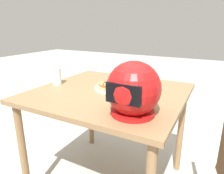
# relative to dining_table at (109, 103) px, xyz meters

# --- Properties ---
(dining_table) EXTENTS (1.02, 0.95, 0.78)m
(dining_table) POSITION_rel_dining_table_xyz_m (0.00, 0.00, 0.00)
(dining_table) COLOR olive
(dining_table) RESTS_ON ground
(pizza_plate) EXTENTS (0.29, 0.29, 0.01)m
(pizza_plate) POSITION_rel_dining_table_xyz_m (-0.01, -0.06, 0.10)
(pizza_plate) COLOR white
(pizza_plate) RESTS_ON dining_table
(pizza) EXTENTS (0.26, 0.26, 0.05)m
(pizza) POSITION_rel_dining_table_xyz_m (-0.01, -0.06, 0.12)
(pizza) COLOR tan
(pizza) RESTS_ON pizza_plate
(motorcycle_helmet) EXTENTS (0.28, 0.28, 0.28)m
(motorcycle_helmet) POSITION_rel_dining_table_xyz_m (-0.30, 0.29, 0.23)
(motorcycle_helmet) COLOR #B21414
(motorcycle_helmet) RESTS_ON dining_table
(drinking_glass) EXTENTS (0.07, 0.07, 0.13)m
(drinking_glass) POSITION_rel_dining_table_xyz_m (0.44, 0.04, 0.16)
(drinking_glass) COLOR silver
(drinking_glass) RESTS_ON dining_table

